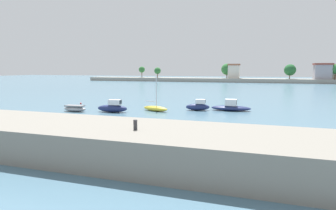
# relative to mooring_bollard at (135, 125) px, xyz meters

# --- Properties ---
(ground_plane) EXTENTS (400.00, 400.00, 0.00)m
(ground_plane) POSITION_rel_mooring_bollard_xyz_m (-8.18, 6.85, -2.48)
(ground_plane) COLOR slate
(seawall_embankment) EXTENTS (92.25, 6.77, 2.17)m
(seawall_embankment) POSITION_rel_mooring_bollard_xyz_m (-8.18, 0.63, -1.40)
(seawall_embankment) COLOR gray
(seawall_embankment) RESTS_ON ground
(mooring_bollard) EXTENTS (0.24, 0.24, 0.63)m
(mooring_bollard) POSITION_rel_mooring_bollard_xyz_m (0.00, 0.00, 0.00)
(mooring_bollard) COLOR #2D2D33
(mooring_bollard) RESTS_ON seawall_embankment
(moored_boat_0) EXTENTS (3.42, 1.37, 0.89)m
(moored_boat_0) POSITION_rel_mooring_bollard_xyz_m (-16.88, 16.81, -2.06)
(moored_boat_0) COLOR #9E9EA3
(moored_boat_0) RESTS_ON ground
(moored_boat_1) EXTENTS (4.40, 1.57, 1.74)m
(moored_boat_1) POSITION_rel_mooring_bollard_xyz_m (-11.55, 17.92, -1.84)
(moored_boat_1) COLOR navy
(moored_boat_1) RESTS_ON ground
(moored_boat_2) EXTENTS (4.28, 2.45, 4.95)m
(moored_boat_2) POSITION_rel_mooring_bollard_xyz_m (-6.26, 20.59, -2.09)
(moored_boat_2) COLOR yellow
(moored_boat_2) RESTS_ON ground
(moored_boat_3) EXTENTS (3.57, 1.96, 1.60)m
(moored_boat_3) POSITION_rel_mooring_bollard_xyz_m (-0.62, 23.08, -1.87)
(moored_boat_3) COLOR navy
(moored_boat_3) RESTS_ON ground
(moored_boat_4) EXTENTS (5.60, 1.93, 1.65)m
(moored_boat_4) POSITION_rel_mooring_bollard_xyz_m (3.90, 24.18, -1.96)
(moored_boat_4) COLOR navy
(moored_boat_4) RESTS_ON ground
(mooring_buoy_0) EXTENTS (0.38, 0.38, 0.38)m
(mooring_buoy_0) POSITION_rel_mooring_bollard_xyz_m (-16.57, 9.33, -2.29)
(mooring_buoy_0) COLOR orange
(mooring_buoy_0) RESTS_ON ground
(mooring_buoy_1) EXTENTS (0.28, 0.28, 0.28)m
(mooring_buoy_1) POSITION_rel_mooring_bollard_xyz_m (-20.88, 23.83, -2.34)
(mooring_buoy_1) COLOR red
(mooring_buoy_1) RESTS_ON ground
(mooring_buoy_2) EXTENTS (0.42, 0.42, 0.42)m
(mooring_buoy_2) POSITION_rel_mooring_bollard_xyz_m (-13.53, 11.11, -2.27)
(mooring_buoy_2) COLOR red
(mooring_buoy_2) RESTS_ON ground
(distant_shoreline) EXTENTS (131.76, 10.35, 8.43)m
(distant_shoreline) POSITION_rel_mooring_bollard_xyz_m (-1.31, 112.43, -0.34)
(distant_shoreline) COLOR gray
(distant_shoreline) RESTS_ON ground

